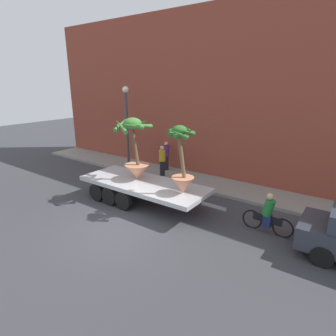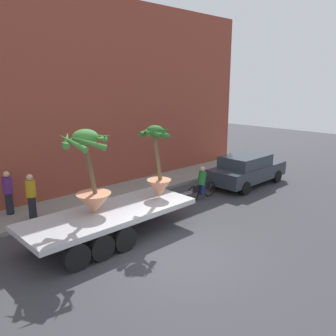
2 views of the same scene
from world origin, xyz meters
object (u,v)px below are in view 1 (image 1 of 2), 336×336
at_px(pedestrian_far_left, 166,155).
at_px(pedestrian_near_gate, 162,160).
at_px(flatbed_trailer, 139,185).
at_px(cyclist, 268,215).
at_px(potted_palm_rear, 135,152).
at_px(street_lamp, 127,118).
at_px(potted_palm_middle, 182,165).

bearing_deg(pedestrian_far_left, pedestrian_near_gate, -65.43).
distance_m(flatbed_trailer, pedestrian_far_left, 4.50).
height_order(flatbed_trailer, cyclist, cyclist).
bearing_deg(potted_palm_rear, pedestrian_far_left, 106.89).
distance_m(pedestrian_far_left, street_lamp, 3.14).
xyz_separation_m(cyclist, street_lamp, (-8.93, 2.32, 2.56)).
bearing_deg(pedestrian_far_left, cyclist, -27.03).
distance_m(potted_palm_rear, pedestrian_far_left, 4.38).
bearing_deg(pedestrian_far_left, street_lamp, -144.80).
height_order(potted_palm_middle, street_lamp, street_lamp).
xyz_separation_m(flatbed_trailer, pedestrian_near_gate, (-1.07, 3.19, 0.28)).
bearing_deg(potted_palm_middle, flatbed_trailer, 178.40).
bearing_deg(street_lamp, pedestrian_near_gate, 6.74).
relative_size(pedestrian_near_gate, street_lamp, 0.35).
height_order(flatbed_trailer, pedestrian_near_gate, pedestrian_near_gate).
bearing_deg(street_lamp, flatbed_trailer, -40.77).
bearing_deg(potted_palm_rear, street_lamp, 138.25).
xyz_separation_m(potted_palm_rear, pedestrian_near_gate, (-0.76, 3.01, -1.17)).
bearing_deg(cyclist, potted_palm_rear, -175.88).
relative_size(potted_palm_rear, potted_palm_middle, 1.03).
bearing_deg(cyclist, pedestrian_far_left, 152.97).
xyz_separation_m(pedestrian_far_left, street_lamp, (-1.84, -1.30, 2.19)).
bearing_deg(pedestrian_far_left, potted_palm_middle, -48.04).
relative_size(flatbed_trailer, pedestrian_near_gate, 4.03).
relative_size(flatbed_trailer, street_lamp, 1.43).
bearing_deg(flatbed_trailer, cyclist, 6.21).
bearing_deg(potted_palm_middle, cyclist, 11.66).
bearing_deg(potted_palm_middle, pedestrian_far_left, 131.96).
distance_m(cyclist, street_lamp, 9.58).
xyz_separation_m(flatbed_trailer, street_lamp, (-3.39, 2.92, 2.47)).
distance_m(cyclist, pedestrian_near_gate, 7.12).
bearing_deg(pedestrian_near_gate, potted_palm_rear, -75.90).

